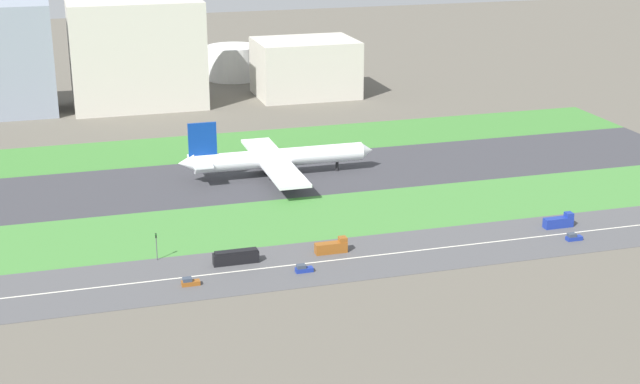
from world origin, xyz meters
The scene contains 18 objects.
ground_plane centered at (0.00, 0.00, 0.00)m, with size 800.00×800.00×0.00m, color #5B564C.
runway centered at (0.00, 0.00, 0.05)m, with size 280.00×46.00×0.10m, color #38383D.
grass_median_north centered at (0.00, 41.00, 0.05)m, with size 280.00×36.00×0.10m, color #3D7A33.
grass_median_south centered at (0.00, -41.00, 0.05)m, with size 280.00×36.00×0.10m, color #427F38.
highway centered at (0.00, -73.00, 0.05)m, with size 280.00×28.00×0.10m, color #4C4C4F.
highway_centerline centered at (0.00, -73.00, 0.11)m, with size 266.00×0.50×0.01m, color silver.
airliner centered at (-6.52, 0.00, 6.23)m, with size 65.00×56.00×19.70m.
bus_0 centered at (-33.34, -68.00, 1.82)m, with size 11.60×2.50×3.50m.
car_1 centered at (-18.50, -78.00, 0.92)m, with size 4.40×1.80×2.00m.
car_0 centered at (56.83, -78.00, 0.92)m, with size 4.40×1.80×2.00m.
car_2 centered at (-46.62, -78.00, 0.92)m, with size 4.40×1.80×2.00m.
truck_0 centered at (-8.01, -68.00, 1.67)m, with size 8.40×2.50×4.00m.
truck_1 centered at (58.23, -68.00, 1.67)m, with size 8.40×2.50×4.00m.
traffic_light centered at (-52.15, -60.01, 4.29)m, with size 0.36×0.50×7.20m.
terminal_building centered at (-90.00, 114.00, 22.63)m, with size 36.16×25.54×45.26m, color gray.
hangar_building centered at (-38.06, 114.00, 22.43)m, with size 54.83×32.93×44.86m, color beige.
office_tower centered at (35.70, 114.00, 12.53)m, with size 44.00×32.41×25.05m, color beige.
fuel_tank_west centered at (11.80, 159.00, 8.07)m, with size 25.56×25.56×16.14m, color silver.
Camera 1 is at (-74.32, -281.52, 91.75)m, focal length 52.16 mm.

